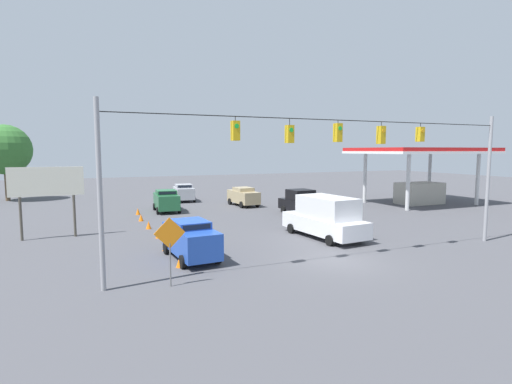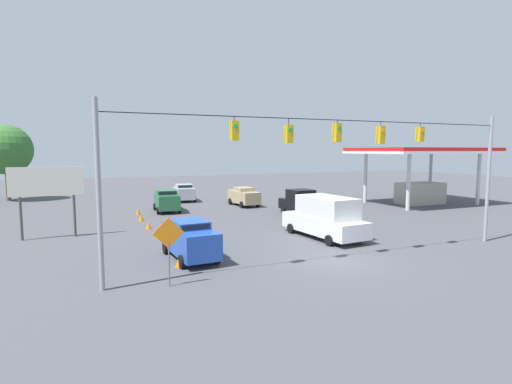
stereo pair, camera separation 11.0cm
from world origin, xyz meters
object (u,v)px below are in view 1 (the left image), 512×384
(traffic_cone_nearest, at_px, (180,261))
(traffic_cone_fifth, at_px, (141,218))
(overhead_signal_span, at_px, (337,161))
(sedan_silver_withflow_deep, at_px, (184,192))
(tree_horizon_left, at_px, (5,150))
(traffic_cone_second, at_px, (166,246))
(sedan_blue_parked_shoulder, at_px, (191,239))
(sedan_tan_oncoming_deep, at_px, (243,196))
(pickup_truck_black_oncoming_far, at_px, (303,203))
(traffic_cone_fourth, at_px, (149,225))
(gas_station, at_px, (421,163))
(roadside_billboard, at_px, (47,186))
(work_zone_sign, at_px, (170,238))
(sedan_green_withflow_far, at_px, (166,200))
(traffic_cone_farthest, at_px, (138,211))
(box_truck_white_crossing_near, at_px, (325,217))
(traffic_cone_third, at_px, (159,234))

(traffic_cone_nearest, relative_size, traffic_cone_fifth, 1.00)
(overhead_signal_span, relative_size, traffic_cone_fifth, 39.70)
(traffic_cone_nearest, bearing_deg, sedan_silver_withflow_deep, -103.69)
(tree_horizon_left, bearing_deg, traffic_cone_second, 111.94)
(sedan_blue_parked_shoulder, distance_m, sedan_tan_oncoming_deep, 19.74)
(pickup_truck_black_oncoming_far, height_order, sedan_silver_withflow_deep, pickup_truck_black_oncoming_far)
(sedan_blue_parked_shoulder, relative_size, traffic_cone_fourth, 8.47)
(sedan_silver_withflow_deep, relative_size, gas_station, 0.30)
(sedan_silver_withflow_deep, xyz_separation_m, roadside_billboard, (12.09, 14.93, 2.33))
(work_zone_sign, bearing_deg, gas_station, -152.38)
(gas_station, bearing_deg, sedan_green_withflow_far, -11.37)
(pickup_truck_black_oncoming_far, distance_m, work_zone_sign, 19.87)
(sedan_tan_oncoming_deep, xyz_separation_m, sedan_silver_withflow_deep, (4.64, -5.93, 0.01))
(traffic_cone_second, distance_m, traffic_cone_fifth, 10.12)
(sedan_silver_withflow_deep, height_order, roadside_billboard, roadside_billboard)
(gas_station, height_order, roadside_billboard, gas_station)
(traffic_cone_nearest, height_order, gas_station, gas_station)
(sedan_blue_parked_shoulder, bearing_deg, work_zone_sign, 64.64)
(sedan_green_withflow_far, relative_size, traffic_cone_farthest, 7.69)
(box_truck_white_crossing_near, xyz_separation_m, traffic_cone_second, (9.91, -0.67, -1.03))
(box_truck_white_crossing_near, xyz_separation_m, work_zone_sign, (10.85, 5.25, 0.68))
(pickup_truck_black_oncoming_far, relative_size, traffic_cone_fifth, 10.02)
(sedan_green_withflow_far, bearing_deg, traffic_cone_fourth, 70.20)
(traffic_cone_second, distance_m, work_zone_sign, 6.24)
(work_zone_sign, bearing_deg, tree_horizon_left, -72.90)
(pickup_truck_black_oncoming_far, bearing_deg, tree_horizon_left, -40.27)
(sedan_green_withflow_far, distance_m, traffic_cone_nearest, 17.86)
(traffic_cone_third, bearing_deg, traffic_cone_farthest, -89.91)
(traffic_cone_nearest, bearing_deg, traffic_cone_third, -91.49)
(sedan_tan_oncoming_deep, distance_m, traffic_cone_nearest, 21.28)
(pickup_truck_black_oncoming_far, relative_size, gas_station, 0.42)
(tree_horizon_left, bearing_deg, pickup_truck_black_oncoming_far, 139.73)
(sedan_silver_withflow_deep, distance_m, traffic_cone_fourth, 15.48)
(traffic_cone_fourth, xyz_separation_m, traffic_cone_farthest, (-0.11, -6.79, 0.00))
(sedan_tan_oncoming_deep, distance_m, traffic_cone_fourth, 13.46)
(overhead_signal_span, bearing_deg, traffic_cone_second, -35.69)
(traffic_cone_nearest, height_order, traffic_cone_farthest, same)
(overhead_signal_span, distance_m, sedan_blue_parked_shoulder, 8.33)
(sedan_blue_parked_shoulder, relative_size, traffic_cone_nearest, 8.47)
(traffic_cone_farthest, distance_m, roadside_billboard, 10.21)
(traffic_cone_fifth, relative_size, work_zone_sign, 0.20)
(traffic_cone_fifth, distance_m, gas_station, 28.20)
(sedan_silver_withflow_deep, xyz_separation_m, box_truck_white_crossing_near, (-3.96, 21.65, 0.34))
(sedan_green_withflow_far, relative_size, roadside_billboard, 0.95)
(sedan_tan_oncoming_deep, distance_m, roadside_billboard, 19.14)
(overhead_signal_span, bearing_deg, gas_station, -144.65)
(traffic_cone_nearest, height_order, roadside_billboard, roadside_billboard)
(overhead_signal_span, bearing_deg, box_truck_white_crossing_near, -117.84)
(sedan_green_withflow_far, relative_size, gas_station, 0.32)
(sedan_silver_withflow_deep, height_order, traffic_cone_farthest, sedan_silver_withflow_deep)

